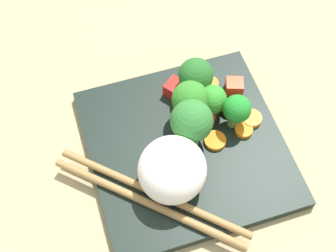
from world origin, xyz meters
TOP-DOWN VIEW (x-y plane):
  - ground_plane at (0.00, 0.00)cm, footprint 110.00×110.00cm
  - square_plate at (0.00, 0.00)cm, footprint 24.39×24.39cm
  - rice_mound at (4.32, -2.97)cm, footprint 10.55×10.39cm
  - broccoli_floret_0 at (-6.87, 3.02)cm, footprint 4.37×4.37cm
  - broccoli_floret_1 at (-3.74, 4.19)cm, footprint 3.71×3.71cm
  - broccoli_floret_2 at (-0.60, 0.66)cm, footprint 5.06×5.06cm
  - broccoli_floret_3 at (-1.39, 6.54)cm, footprint 3.46×3.46cm
  - broccoli_floret_4 at (-3.65, 1.39)cm, footprint 4.50×4.50cm
  - carrot_slice_0 at (0.51, 3.48)cm, footprint 3.44×3.44cm
  - carrot_slice_1 at (0.49, 7.34)cm, footprint 2.87×2.87cm
  - carrot_slice_2 at (-7.80, 5.43)cm, footprint 3.00×3.00cm
  - carrot_slice_3 at (-1.28, 8.84)cm, footprint 3.36×3.36cm
  - pepper_chunk_0 at (-6.11, 8.12)cm, footprint 2.52×2.65cm
  - pepper_chunk_1 at (-1.92, 3.16)cm, footprint 2.59×2.51cm
  - pepper_chunk_2 at (-7.51, 0.85)cm, footprint 3.67×3.60cm
  - chicken_piece_0 at (-3.42, 6.28)cm, footprint 2.96×2.71cm
  - chopstick_pair at (5.82, -5.85)cm, footprint 17.23×19.78cm

SIDE VIEW (x-z plane):
  - ground_plane at x=0.00cm, z-range -2.00..0.00cm
  - square_plate at x=0.00cm, z-range 0.00..1.42cm
  - carrot_slice_2 at x=-7.80cm, z-range 1.42..1.92cm
  - carrot_slice_0 at x=0.51cm, z-range 1.42..1.95cm
  - carrot_slice_1 at x=0.49cm, z-range 1.42..1.98cm
  - carrot_slice_3 at x=-1.28cm, z-range 1.42..2.08cm
  - chopstick_pair at x=5.82cm, z-range 1.42..2.31cm
  - chicken_piece_0 at x=-3.42cm, z-range 1.42..2.93cm
  - pepper_chunk_0 at x=-6.11cm, z-range 1.42..3.28cm
  - pepper_chunk_2 at x=-7.51cm, z-range 1.42..3.29cm
  - pepper_chunk_1 at x=-1.92cm, z-range 1.42..3.32cm
  - broccoli_floret_1 at x=-3.74cm, z-range 1.69..6.48cm
  - broccoli_floret_3 at x=-1.39cm, z-range 2.04..7.12cm
  - rice_mound at x=4.32cm, z-range 1.42..7.87cm
  - broccoli_floret_0 at x=-6.87cm, z-range 2.15..8.47cm
  - broccoli_floret_4 at x=-3.65cm, z-range 2.24..8.57cm
  - broccoli_floret_2 at x=-0.60cm, z-range 2.08..8.96cm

